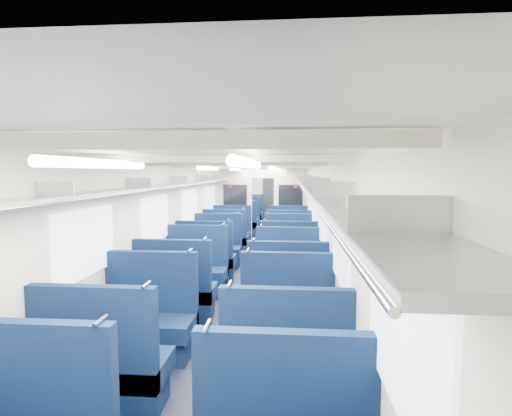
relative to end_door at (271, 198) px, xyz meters
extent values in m
cube|color=black|center=(0.00, -8.94, -1.00)|extent=(2.80, 18.00, 0.01)
cube|color=white|center=(0.00, -8.94, 1.35)|extent=(2.80, 18.00, 0.01)
cube|color=beige|center=(-1.40, -8.94, 0.18)|extent=(0.02, 18.00, 2.35)
cube|color=#111F3A|center=(-1.39, -8.94, -0.65)|extent=(0.03, 17.90, 0.70)
cube|color=beige|center=(1.40, -8.94, 0.18)|extent=(0.02, 18.00, 2.35)
cube|color=#111F3A|center=(1.39, -8.94, -0.65)|extent=(0.03, 17.90, 0.70)
cube|color=beige|center=(0.00, 0.06, 0.18)|extent=(2.80, 0.02, 2.35)
cube|color=#B2B5BA|center=(-1.22, -8.94, 0.97)|extent=(0.34, 17.40, 0.04)
cylinder|color=silver|center=(-1.04, -8.94, 0.95)|extent=(0.02, 17.40, 0.02)
cube|color=#B2B5BA|center=(-1.22, -14.94, 1.05)|extent=(0.34, 0.03, 0.14)
cube|color=#B2B5BA|center=(-1.22, -12.94, 1.05)|extent=(0.34, 0.03, 0.14)
cube|color=#B2B5BA|center=(-1.22, -10.94, 1.05)|extent=(0.34, 0.03, 0.14)
cube|color=#B2B5BA|center=(-1.22, -8.94, 1.05)|extent=(0.34, 0.03, 0.14)
cube|color=#B2B5BA|center=(-1.22, -6.94, 1.05)|extent=(0.34, 0.03, 0.14)
cube|color=#B2B5BA|center=(-1.22, -4.94, 1.05)|extent=(0.34, 0.03, 0.14)
cube|color=#B2B5BA|center=(-1.22, -2.94, 1.05)|extent=(0.34, 0.03, 0.14)
cube|color=#B2B5BA|center=(-1.22, -0.94, 1.05)|extent=(0.34, 0.03, 0.14)
cube|color=#B2B5BA|center=(1.22, -8.94, 0.97)|extent=(0.34, 17.40, 0.04)
cylinder|color=silver|center=(1.04, -8.94, 0.95)|extent=(0.02, 17.40, 0.02)
cube|color=#B2B5BA|center=(1.22, -16.94, 1.05)|extent=(0.34, 0.03, 0.14)
cube|color=#B2B5BA|center=(1.22, -14.94, 1.05)|extent=(0.34, 0.03, 0.14)
cube|color=#B2B5BA|center=(1.22, -12.94, 1.05)|extent=(0.34, 0.03, 0.14)
cube|color=#B2B5BA|center=(1.22, -10.94, 1.05)|extent=(0.34, 0.03, 0.14)
cube|color=#B2B5BA|center=(1.22, -8.94, 1.05)|extent=(0.34, 0.03, 0.14)
cube|color=#B2B5BA|center=(1.22, -6.94, 1.05)|extent=(0.34, 0.03, 0.14)
cube|color=#B2B5BA|center=(1.22, -4.94, 1.05)|extent=(0.34, 0.03, 0.14)
cube|color=#B2B5BA|center=(1.22, -2.94, 1.05)|extent=(0.34, 0.03, 0.14)
cube|color=#B2B5BA|center=(1.22, -0.94, 1.05)|extent=(0.34, 0.03, 0.14)
cube|color=white|center=(-1.38, -14.14, 0.42)|extent=(0.02, 1.30, 0.75)
cube|color=white|center=(-1.38, -11.84, 0.42)|extent=(0.02, 1.30, 0.75)
cube|color=white|center=(-1.38, -9.54, 0.42)|extent=(0.02, 1.30, 0.75)
cube|color=white|center=(-1.38, -7.24, 0.42)|extent=(0.02, 1.30, 0.75)
cube|color=white|center=(-1.38, -4.44, 0.42)|extent=(0.02, 1.30, 0.75)
cube|color=white|center=(-1.38, -2.14, 0.42)|extent=(0.02, 1.30, 0.75)
cube|color=white|center=(1.38, -16.44, 0.42)|extent=(0.02, 1.30, 0.75)
cube|color=white|center=(1.38, -14.14, 0.42)|extent=(0.02, 1.30, 0.75)
cube|color=white|center=(1.38, -11.84, 0.42)|extent=(0.02, 1.30, 0.75)
cube|color=white|center=(1.38, -9.54, 0.42)|extent=(0.02, 1.30, 0.75)
cube|color=white|center=(1.38, -7.24, 0.42)|extent=(0.02, 1.30, 0.75)
cube|color=white|center=(1.38, -4.44, 0.42)|extent=(0.02, 1.30, 0.75)
cube|color=white|center=(1.38, -2.14, 0.42)|extent=(0.02, 1.30, 0.75)
cube|color=beige|center=(0.00, -16.94, 1.31)|extent=(2.70, 0.06, 0.06)
cube|color=beige|center=(0.00, -14.94, 1.31)|extent=(2.70, 0.06, 0.06)
cube|color=beige|center=(0.00, -12.94, 1.31)|extent=(2.70, 0.06, 0.06)
cube|color=beige|center=(0.00, -10.94, 1.31)|extent=(2.70, 0.06, 0.06)
cube|color=beige|center=(0.00, -8.94, 1.31)|extent=(2.70, 0.06, 0.06)
cube|color=beige|center=(0.00, -6.94, 1.31)|extent=(2.70, 0.06, 0.06)
cube|color=beige|center=(0.00, -4.94, 1.31)|extent=(2.70, 0.06, 0.06)
cube|color=beige|center=(0.00, -2.94, 1.31)|extent=(2.70, 0.06, 0.06)
cube|color=beige|center=(0.00, -0.94, 1.31)|extent=(2.70, 0.06, 0.06)
cylinder|color=white|center=(-0.55, -15.44, 1.26)|extent=(0.07, 1.60, 0.07)
cylinder|color=white|center=(-0.55, -11.44, 1.26)|extent=(0.07, 1.60, 0.07)
cylinder|color=white|center=(-0.55, -7.94, 1.26)|extent=(0.07, 1.60, 0.07)
cylinder|color=white|center=(-0.55, -3.44, 1.26)|extent=(0.07, 1.60, 0.07)
cylinder|color=white|center=(0.55, -15.44, 1.26)|extent=(0.07, 1.60, 0.07)
cylinder|color=white|center=(0.55, -11.44, 1.26)|extent=(0.07, 1.60, 0.07)
cylinder|color=white|center=(0.55, -7.94, 1.26)|extent=(0.07, 1.60, 0.07)
cylinder|color=white|center=(0.55, -3.44, 1.26)|extent=(0.07, 1.60, 0.07)
cube|color=black|center=(0.00, 0.00, 0.00)|extent=(0.75, 0.06, 2.00)
cube|color=beige|center=(-0.88, -5.67, 0.18)|extent=(1.05, 0.08, 2.35)
cube|color=black|center=(-0.87, -5.72, 0.40)|extent=(0.76, 0.02, 0.80)
cylinder|color=red|center=(-1.02, -5.72, 0.75)|extent=(0.12, 0.01, 0.12)
cube|color=beige|center=(0.88, -5.67, 0.18)|extent=(1.05, 0.08, 2.35)
cube|color=black|center=(0.87, -5.72, 0.40)|extent=(0.76, 0.02, 0.80)
cylinder|color=red|center=(1.02, -5.72, 0.75)|extent=(0.12, 0.01, 0.12)
cube|color=beige|center=(0.00, -5.67, 1.17)|extent=(0.70, 0.08, 0.35)
cube|color=#0E2245|center=(-0.83, -15.95, -0.37)|extent=(1.14, 0.11, 1.21)
cylinder|color=silver|center=(-0.35, -15.95, 0.25)|extent=(0.02, 0.17, 0.02)
cylinder|color=silver|center=(0.35, -15.97, 0.25)|extent=(0.02, 0.17, 0.02)
cube|color=#0E2245|center=(-0.83, -14.88, -0.61)|extent=(1.14, 0.60, 0.20)
cube|color=#0E1D3A|center=(-0.83, -14.88, -0.85)|extent=(1.05, 0.48, 0.29)
cube|color=#0E2245|center=(-0.83, -15.13, -0.37)|extent=(1.14, 0.11, 1.21)
cylinder|color=silver|center=(-0.35, -15.13, 0.25)|extent=(0.02, 0.17, 0.02)
cube|color=#0E2245|center=(0.83, -14.81, -0.61)|extent=(1.14, 0.60, 0.20)
cube|color=#0E1D3A|center=(0.83, -14.81, -0.85)|extent=(1.05, 0.48, 0.29)
cube|color=#0E2245|center=(0.83, -15.05, -0.37)|extent=(1.14, 0.11, 1.21)
cylinder|color=silver|center=(0.35, -15.05, 0.25)|extent=(0.02, 0.17, 0.02)
cube|color=#0E2245|center=(-0.83, -13.87, -0.61)|extent=(1.14, 0.60, 0.20)
cube|color=#0E1D3A|center=(-0.83, -13.87, -0.85)|extent=(1.05, 0.48, 0.29)
cube|color=#0E2245|center=(-0.83, -13.63, -0.37)|extent=(1.14, 0.11, 1.21)
cylinder|color=silver|center=(-0.35, -13.63, 0.25)|extent=(0.02, 0.17, 0.02)
cube|color=#0E2245|center=(0.83, -13.79, -0.61)|extent=(1.14, 0.60, 0.20)
cube|color=#0E1D3A|center=(0.83, -13.79, -0.85)|extent=(1.05, 0.48, 0.29)
cube|color=#0E2245|center=(0.83, -13.55, -0.37)|extent=(1.14, 0.11, 1.21)
cylinder|color=silver|center=(0.35, -13.55, 0.25)|extent=(0.02, 0.17, 0.02)
cube|color=#0E2245|center=(-0.83, -12.53, -0.61)|extent=(1.14, 0.60, 0.20)
cube|color=#0E1D3A|center=(-0.83, -12.53, -0.85)|extent=(1.05, 0.48, 0.29)
cube|color=#0E2245|center=(-0.83, -12.77, -0.37)|extent=(1.14, 0.11, 1.21)
cylinder|color=silver|center=(-0.35, -12.77, 0.25)|extent=(0.02, 0.17, 0.02)
cube|color=#0E2245|center=(0.83, -12.54, -0.61)|extent=(1.14, 0.60, 0.20)
cube|color=#0E1D3A|center=(0.83, -12.54, -0.85)|extent=(1.05, 0.48, 0.29)
cube|color=#0E2245|center=(0.83, -12.78, -0.37)|extent=(1.14, 0.11, 1.21)
cylinder|color=silver|center=(0.35, -12.78, 0.25)|extent=(0.02, 0.17, 0.02)
cube|color=#0E2245|center=(-0.83, -11.43, -0.61)|extent=(1.14, 0.60, 0.20)
cube|color=#0E1D3A|center=(-0.83, -11.43, -0.85)|extent=(1.05, 0.48, 0.29)
cube|color=#0E2245|center=(-0.83, -11.18, -0.37)|extent=(1.14, 0.11, 1.21)
cylinder|color=silver|center=(-0.35, -11.18, 0.25)|extent=(0.02, 0.17, 0.02)
cube|color=#0E2245|center=(0.83, -11.54, -0.61)|extent=(1.14, 0.60, 0.20)
cube|color=#0E1D3A|center=(0.83, -11.54, -0.85)|extent=(1.05, 0.48, 0.29)
cube|color=#0E2245|center=(0.83, -11.30, -0.37)|extent=(1.14, 0.11, 1.21)
cylinder|color=silver|center=(0.35, -11.30, 0.25)|extent=(0.02, 0.17, 0.02)
cube|color=#0E2245|center=(-0.83, -10.33, -0.61)|extent=(1.14, 0.60, 0.20)
cube|color=#0E1D3A|center=(-0.83, -10.33, -0.85)|extent=(1.05, 0.48, 0.29)
cube|color=#0E2245|center=(-0.83, -10.58, -0.37)|extent=(1.14, 0.11, 1.21)
cylinder|color=silver|center=(-0.35, -10.58, 0.25)|extent=(0.02, 0.17, 0.02)
cube|color=#0E2245|center=(0.83, -10.21, -0.61)|extent=(1.14, 0.60, 0.20)
cube|color=#0E1D3A|center=(0.83, -10.21, -0.85)|extent=(1.05, 0.48, 0.29)
cube|color=#0E2245|center=(0.83, -10.45, -0.37)|extent=(1.14, 0.11, 1.21)
cylinder|color=silver|center=(0.35, -10.45, 0.25)|extent=(0.02, 0.17, 0.02)
cube|color=#0E2245|center=(-0.83, -9.33, -0.61)|extent=(1.14, 0.60, 0.20)
cube|color=#0E1D3A|center=(-0.83, -9.33, -0.85)|extent=(1.05, 0.48, 0.29)
cube|color=#0E2245|center=(-0.83, -9.09, -0.37)|extent=(1.14, 0.11, 1.21)
cylinder|color=silver|center=(-0.35, -9.09, 0.25)|extent=(0.02, 0.17, 0.02)
cube|color=#0E2245|center=(0.83, -9.20, -0.61)|extent=(1.14, 0.60, 0.20)
cube|color=#0E1D3A|center=(0.83, -9.20, -0.85)|extent=(1.05, 0.48, 0.29)
cube|color=#0E2245|center=(0.83, -8.96, -0.37)|extent=(1.14, 0.11, 1.21)
cylinder|color=silver|center=(0.35, -8.96, 0.25)|extent=(0.02, 0.17, 0.02)
cube|color=#0E2245|center=(-0.83, -7.83, -0.61)|extent=(1.14, 0.60, 0.20)
cube|color=#0E1D3A|center=(-0.83, -7.83, -0.85)|extent=(1.05, 0.48, 0.29)
cube|color=#0E2245|center=(-0.83, -8.08, -0.37)|extent=(1.14, 0.11, 1.21)
cylinder|color=silver|center=(-0.35, -8.08, 0.25)|extent=(0.02, 0.17, 0.02)
cube|color=#0E2245|center=(0.83, -7.94, -0.61)|extent=(1.14, 0.60, 0.20)
cube|color=#0E1D3A|center=(0.83, -7.94, -0.85)|extent=(1.05, 0.48, 0.29)
cube|color=#0E2245|center=(0.83, -8.18, -0.37)|extent=(1.14, 0.11, 1.21)
cylinder|color=silver|center=(0.35, -8.18, 0.25)|extent=(0.02, 0.17, 0.02)
cube|color=#0E2245|center=(-0.83, -7.05, -0.61)|extent=(1.14, 0.60, 0.20)
cube|color=#0E1D3A|center=(-0.83, -7.05, -0.85)|extent=(1.05, 0.48, 0.29)
cube|color=#0E2245|center=(-0.83, -6.81, -0.37)|extent=(1.14, 0.11, 1.21)
cylinder|color=silver|center=(-0.35, -6.81, 0.25)|extent=(0.02, 0.17, 0.02)
cube|color=#0E2245|center=(0.83, -7.05, -0.61)|extent=(1.14, 0.60, 0.20)
cube|color=#0E1D3A|center=(0.83, -7.05, -0.85)|extent=(1.05, 0.48, 0.29)
cube|color=#0E2245|center=(0.83, -6.80, -0.37)|extent=(1.14, 0.11, 1.21)
cylinder|color=silver|center=(0.35, -6.80, 0.25)|extent=(0.02, 0.17, 0.02)
cube|color=#0E2245|center=(-0.83, -4.64, -0.61)|extent=(1.14, 0.60, 0.20)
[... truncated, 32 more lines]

